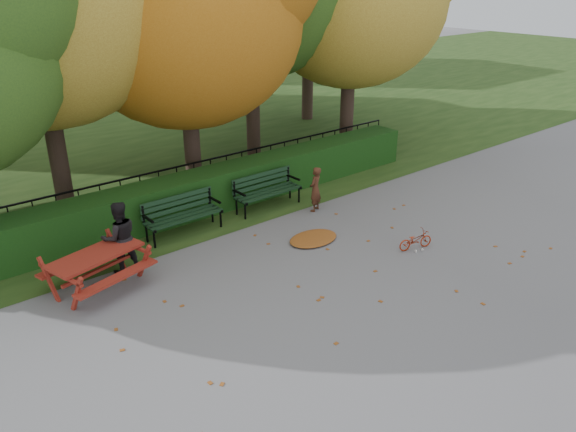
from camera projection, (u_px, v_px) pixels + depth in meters
ground at (336, 278)px, 11.01m from camera, size 90.00×90.00×0.00m
grass_strip at (75, 131)px, 20.90m from camera, size 90.00×90.00×0.00m
hedge at (212, 190)px, 13.99m from camera, size 13.00×0.90×1.00m
iron_fence at (195, 180)px, 14.54m from camera, size 14.00×0.04×1.02m
tree_c at (199, 1)px, 13.76m from camera, size 6.30×6.00×8.00m
bench_left at (182, 212)px, 12.66m from camera, size 1.80×0.57×0.88m
bench_right at (266, 188)px, 14.05m from camera, size 1.80×0.57×0.88m
picnic_table at (97, 261)px, 10.42m from camera, size 2.00×1.75×0.83m
leaf_pile at (313, 238)px, 12.52m from camera, size 1.38×1.13×0.08m
leaf_scatter at (326, 271)px, 11.22m from camera, size 9.00×5.70×0.01m
child at (315, 189)px, 13.84m from camera, size 0.49×0.42×1.14m
adult at (120, 238)px, 10.96m from camera, size 0.80×0.67×1.48m
bicycle at (415, 240)px, 12.06m from camera, size 0.85×0.49×0.42m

